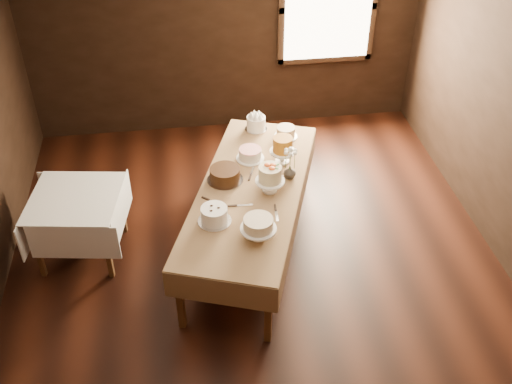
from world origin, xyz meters
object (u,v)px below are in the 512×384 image
(cake_speckled, at_px, (286,132))
(cake_meringue, at_px, (256,123))
(cake_chocolate, at_px, (225,175))
(cake_server_a, at_px, (245,205))
(display_table, at_px, (251,193))
(cake_swirl, at_px, (214,215))
(cake_lattice, at_px, (250,155))
(cake_flowers, at_px, (270,180))
(flower_vase, at_px, (290,172))
(cake_server_b, at_px, (277,216))
(cake_caramel, at_px, (282,151))
(side_table, at_px, (76,204))
(cake_cream, at_px, (258,229))
(cake_server_e, at_px, (216,203))
(cake_server_c, at_px, (252,171))
(cake_server_d, at_px, (284,176))

(cake_speckled, bearing_deg, cake_meringue, 146.39)
(cake_chocolate, bearing_deg, cake_server_a, -70.77)
(display_table, distance_m, cake_chocolate, 0.32)
(cake_meringue, xyz_separation_m, cake_chocolate, (-0.44, -0.91, -0.01))
(cake_swirl, bearing_deg, cake_lattice, 64.50)
(cake_flowers, relative_size, flower_vase, 2.39)
(cake_server_b, height_order, flower_vase, flower_vase)
(display_table, xyz_separation_m, cake_flowers, (0.18, -0.06, 0.19))
(cake_meringue, distance_m, cake_caramel, 0.70)
(cake_chocolate, bearing_deg, side_table, -179.74)
(cake_caramel, height_order, cake_chocolate, cake_caramel)
(cake_speckled, distance_m, cake_lattice, 0.58)
(cake_cream, bearing_deg, side_table, 152.42)
(cake_flowers, distance_m, cake_server_b, 0.41)
(cake_cream, distance_m, cake_server_b, 0.36)
(cake_server_b, distance_m, flower_vase, 0.63)
(display_table, relative_size, flower_vase, 20.36)
(display_table, bearing_deg, flower_vase, 17.66)
(cake_server_e, xyz_separation_m, flower_vase, (0.77, 0.31, 0.06))
(cake_caramel, xyz_separation_m, cake_server_c, (-0.33, -0.12, -0.13))
(cake_speckled, bearing_deg, cake_server_c, -127.40)
(cake_lattice, height_order, cake_chocolate, cake_chocolate)
(cake_chocolate, bearing_deg, cake_server_c, 21.88)
(cake_chocolate, distance_m, cake_flowers, 0.48)
(side_table, height_order, cake_swirl, cake_swirl)
(side_table, bearing_deg, flower_vase, -0.93)
(cake_caramel, bearing_deg, cake_swirl, -132.28)
(cake_speckled, bearing_deg, cake_swirl, -124.20)
(cake_server_b, xyz_separation_m, flower_vase, (0.23, 0.58, 0.06))
(display_table, bearing_deg, cake_meringue, 79.12)
(cake_speckled, relative_size, cake_caramel, 0.86)
(cake_server_a, relative_size, cake_server_d, 1.00)
(cake_server_c, xyz_separation_m, cake_server_e, (-0.41, -0.47, 0.00))
(cake_lattice, distance_m, cake_caramel, 0.35)
(cake_server_b, xyz_separation_m, cake_server_d, (0.17, 0.61, 0.00))
(cake_server_e, bearing_deg, cake_server_b, 13.55)
(cake_server_e, bearing_deg, flower_vase, 61.90)
(cake_speckled, xyz_separation_m, cake_swirl, (-0.91, -1.33, 0.02))
(display_table, distance_m, cake_meringue, 1.12)
(cake_flowers, height_order, cake_server_e, cake_flowers)
(cake_caramel, xyz_separation_m, cake_chocolate, (-0.62, -0.24, -0.06))
(cake_speckled, relative_size, cake_chocolate, 0.66)
(side_table, xyz_separation_m, cake_server_c, (1.78, 0.12, 0.14))
(cake_server_e, bearing_deg, cake_server_d, 65.12)
(cake_cream, bearing_deg, cake_server_a, 97.26)
(cake_swirl, xyz_separation_m, cake_server_c, (0.45, 0.74, -0.07))
(cake_lattice, bearing_deg, cake_swirl, -115.50)
(cake_swirl, bearing_deg, cake_meringue, 68.55)
(cake_server_a, distance_m, cake_server_d, 0.60)
(cake_server_a, bearing_deg, cake_swirl, -145.83)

